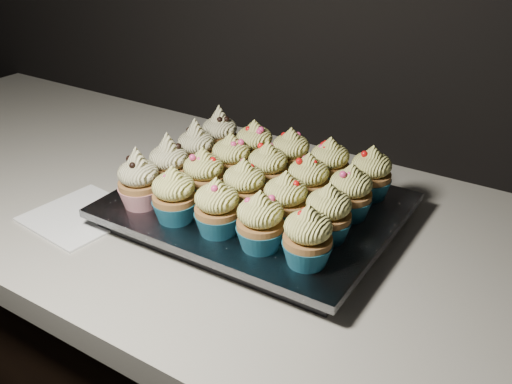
% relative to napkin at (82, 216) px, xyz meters
% --- Properties ---
extents(worktop, '(2.44, 0.64, 0.04)m').
position_rel_napkin_xyz_m(worktop, '(0.47, 0.14, -0.02)').
color(worktop, beige).
rests_on(worktop, cabinet).
extents(napkin, '(0.16, 0.16, 0.00)m').
position_rel_napkin_xyz_m(napkin, '(0.00, 0.00, 0.00)').
color(napkin, white).
rests_on(napkin, worktop).
extents(baking_tray, '(0.38, 0.29, 0.02)m').
position_rel_napkin_xyz_m(baking_tray, '(0.23, 0.14, 0.01)').
color(baking_tray, black).
rests_on(baking_tray, worktop).
extents(foil_lining, '(0.41, 0.33, 0.01)m').
position_rel_napkin_xyz_m(foil_lining, '(0.23, 0.14, 0.03)').
color(foil_lining, silver).
rests_on(foil_lining, baking_tray).
extents(cupcake_0, '(0.06, 0.06, 0.10)m').
position_rel_napkin_xyz_m(cupcake_0, '(0.10, 0.04, 0.07)').
color(cupcake_0, '#A61727').
rests_on(cupcake_0, foil_lining).
extents(cupcake_1, '(0.06, 0.06, 0.08)m').
position_rel_napkin_xyz_m(cupcake_1, '(0.17, 0.03, 0.07)').
color(cupcake_1, '#1B6580').
rests_on(cupcake_1, foil_lining).
extents(cupcake_2, '(0.06, 0.06, 0.08)m').
position_rel_napkin_xyz_m(cupcake_2, '(0.24, 0.04, 0.07)').
color(cupcake_2, '#1B6580').
rests_on(cupcake_2, foil_lining).
extents(cupcake_3, '(0.06, 0.06, 0.08)m').
position_rel_napkin_xyz_m(cupcake_3, '(0.31, 0.04, 0.07)').
color(cupcake_3, '#1B6580').
rests_on(cupcake_3, foil_lining).
extents(cupcake_4, '(0.06, 0.06, 0.08)m').
position_rel_napkin_xyz_m(cupcake_4, '(0.37, 0.04, 0.07)').
color(cupcake_4, '#1B6580').
rests_on(cupcake_4, foil_lining).
extents(cupcake_5, '(0.06, 0.06, 0.10)m').
position_rel_napkin_xyz_m(cupcake_5, '(0.10, 0.10, 0.07)').
color(cupcake_5, '#A61727').
rests_on(cupcake_5, foil_lining).
extents(cupcake_6, '(0.06, 0.06, 0.08)m').
position_rel_napkin_xyz_m(cupcake_6, '(0.16, 0.10, 0.07)').
color(cupcake_6, '#1B6580').
rests_on(cupcake_6, foil_lining).
extents(cupcake_7, '(0.06, 0.06, 0.08)m').
position_rel_napkin_xyz_m(cupcake_7, '(0.23, 0.10, 0.07)').
color(cupcake_7, '#1B6580').
rests_on(cupcake_7, foil_lining).
extents(cupcake_8, '(0.06, 0.06, 0.08)m').
position_rel_napkin_xyz_m(cupcake_8, '(0.30, 0.10, 0.07)').
color(cupcake_8, '#1B6580').
rests_on(cupcake_8, foil_lining).
extents(cupcake_9, '(0.06, 0.06, 0.08)m').
position_rel_napkin_xyz_m(cupcake_9, '(0.37, 0.10, 0.07)').
color(cupcake_9, '#1B6580').
rests_on(cupcake_9, foil_lining).
extents(cupcake_10, '(0.06, 0.06, 0.10)m').
position_rel_napkin_xyz_m(cupcake_10, '(0.10, 0.17, 0.07)').
color(cupcake_10, '#A61727').
rests_on(cupcake_10, foil_lining).
extents(cupcake_11, '(0.06, 0.06, 0.08)m').
position_rel_napkin_xyz_m(cupcake_11, '(0.16, 0.17, 0.07)').
color(cupcake_11, '#1B6580').
rests_on(cupcake_11, foil_lining).
extents(cupcake_12, '(0.06, 0.06, 0.08)m').
position_rel_napkin_xyz_m(cupcake_12, '(0.23, 0.17, 0.07)').
color(cupcake_12, '#1B6580').
rests_on(cupcake_12, foil_lining).
extents(cupcake_13, '(0.06, 0.06, 0.08)m').
position_rel_napkin_xyz_m(cupcake_13, '(0.30, 0.17, 0.07)').
color(cupcake_13, '#1B6580').
rests_on(cupcake_13, foil_lining).
extents(cupcake_14, '(0.06, 0.06, 0.08)m').
position_rel_napkin_xyz_m(cupcake_14, '(0.37, 0.17, 0.07)').
color(cupcake_14, '#1B6580').
rests_on(cupcake_14, foil_lining).
extents(cupcake_15, '(0.06, 0.06, 0.10)m').
position_rel_napkin_xyz_m(cupcake_15, '(0.09, 0.24, 0.07)').
color(cupcake_15, '#A61727').
rests_on(cupcake_15, foil_lining).
extents(cupcake_16, '(0.06, 0.06, 0.08)m').
position_rel_napkin_xyz_m(cupcake_16, '(0.17, 0.24, 0.07)').
color(cupcake_16, '#1B6580').
rests_on(cupcake_16, foil_lining).
extents(cupcake_17, '(0.06, 0.06, 0.08)m').
position_rel_napkin_xyz_m(cupcake_17, '(0.23, 0.24, 0.07)').
color(cupcake_17, '#1B6580').
rests_on(cupcake_17, foil_lining).
extents(cupcake_18, '(0.06, 0.06, 0.08)m').
position_rel_napkin_xyz_m(cupcake_18, '(0.30, 0.24, 0.07)').
color(cupcake_18, '#1B6580').
rests_on(cupcake_18, foil_lining).
extents(cupcake_19, '(0.06, 0.06, 0.08)m').
position_rel_napkin_xyz_m(cupcake_19, '(0.37, 0.24, 0.07)').
color(cupcake_19, '#1B6580').
rests_on(cupcake_19, foil_lining).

